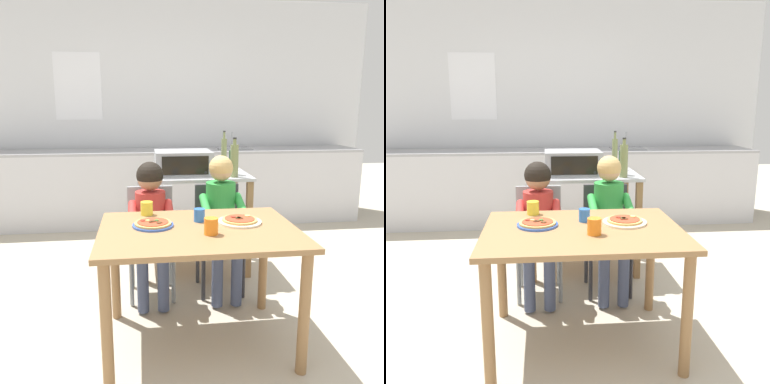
% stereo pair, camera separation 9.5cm
% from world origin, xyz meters
% --- Properties ---
extents(ground_plane, '(11.90, 11.90, 0.00)m').
position_xyz_m(ground_plane, '(0.00, 1.19, 0.00)').
color(ground_plane, '#B7AD99').
extents(back_wall_tiled, '(5.24, 0.13, 2.70)m').
position_xyz_m(back_wall_tiled, '(-0.00, 3.04, 1.35)').
color(back_wall_tiled, silver).
rests_on(back_wall_tiled, ground).
extents(kitchen_counter, '(4.71, 0.60, 1.10)m').
position_xyz_m(kitchen_counter, '(0.00, 2.63, 0.45)').
color(kitchen_counter, silver).
rests_on(kitchen_counter, ground).
extents(kitchen_island_cart, '(0.94, 0.61, 0.85)m').
position_xyz_m(kitchen_island_cart, '(0.12, 1.16, 0.57)').
color(kitchen_island_cart, '#B7BABF').
rests_on(kitchen_island_cart, ground).
extents(toaster_oven, '(0.47, 0.37, 0.20)m').
position_xyz_m(toaster_oven, '(0.03, 1.15, 0.95)').
color(toaster_oven, '#999BA0').
rests_on(toaster_oven, kitchen_island_cart).
extents(bottle_tall_green_wine, '(0.07, 0.07, 0.32)m').
position_xyz_m(bottle_tall_green_wine, '(0.43, 0.95, 0.99)').
color(bottle_tall_green_wine, olive).
rests_on(bottle_tall_green_wine, kitchen_island_cart).
extents(bottle_slim_sauce, '(0.07, 0.07, 0.26)m').
position_xyz_m(bottle_slim_sauce, '(0.45, 1.07, 0.96)').
color(bottle_slim_sauce, '#1E4723').
rests_on(bottle_slim_sauce, kitchen_island_cart).
extents(bottle_brown_beer, '(0.05, 0.05, 0.35)m').
position_xyz_m(bottle_brown_beer, '(0.44, 1.39, 1.00)').
color(bottle_brown_beer, olive).
rests_on(bottle_brown_beer, kitchen_island_cart).
extents(dining_table, '(1.14, 0.84, 0.73)m').
position_xyz_m(dining_table, '(0.00, 0.00, 0.62)').
color(dining_table, olive).
rests_on(dining_table, ground).
extents(dining_chair_left, '(0.36, 0.36, 0.81)m').
position_xyz_m(dining_chair_left, '(-0.26, 0.71, 0.48)').
color(dining_chair_left, gray).
rests_on(dining_chair_left, ground).
extents(dining_chair_right, '(0.36, 0.36, 0.81)m').
position_xyz_m(dining_chair_right, '(0.26, 0.73, 0.48)').
color(dining_chair_right, '#333338').
rests_on(dining_chair_right, ground).
extents(child_in_red_shirt, '(0.32, 0.42, 1.01)m').
position_xyz_m(child_in_red_shirt, '(-0.26, 0.59, 0.66)').
color(child_in_red_shirt, '#424C6B').
rests_on(child_in_red_shirt, ground).
extents(child_in_green_shirt, '(0.32, 0.42, 1.04)m').
position_xyz_m(child_in_green_shirt, '(0.26, 0.61, 0.66)').
color(child_in_green_shirt, '#424C6B').
rests_on(child_in_green_shirt, ground).
extents(pizza_plate_blue_rimmed, '(0.24, 0.24, 0.03)m').
position_xyz_m(pizza_plate_blue_rimmed, '(-0.26, 0.07, 0.74)').
color(pizza_plate_blue_rimmed, '#3356B7').
rests_on(pizza_plate_blue_rimmed, dining_table).
extents(pizza_plate_cream, '(0.26, 0.26, 0.03)m').
position_xyz_m(pizza_plate_cream, '(0.26, 0.08, 0.74)').
color(pizza_plate_cream, beige).
rests_on(pizza_plate_cream, dining_table).
extents(drinking_cup_blue, '(0.07, 0.07, 0.08)m').
position_xyz_m(drinking_cup_blue, '(0.02, 0.14, 0.77)').
color(drinking_cup_blue, blue).
rests_on(drinking_cup_blue, dining_table).
extents(drinking_cup_orange, '(0.08, 0.08, 0.09)m').
position_xyz_m(drinking_cup_orange, '(0.05, -0.12, 0.77)').
color(drinking_cup_orange, orange).
rests_on(drinking_cup_orange, dining_table).
extents(drinking_cup_yellow, '(0.08, 0.08, 0.09)m').
position_xyz_m(drinking_cup_yellow, '(-0.29, 0.33, 0.77)').
color(drinking_cup_yellow, yellow).
rests_on(drinking_cup_yellow, dining_table).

